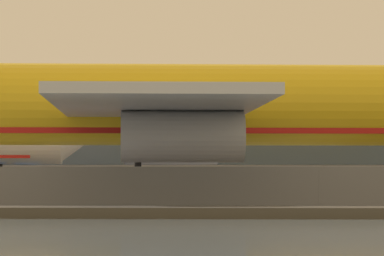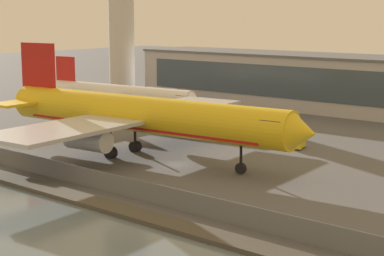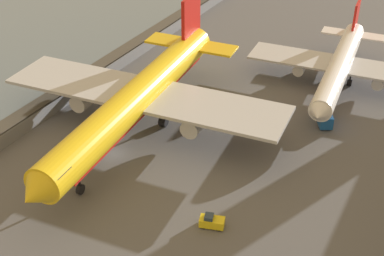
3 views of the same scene
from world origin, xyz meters
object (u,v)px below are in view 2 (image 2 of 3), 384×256
(baggage_tug, at_px, (298,144))
(cargo_jet_yellow, at_px, (136,115))
(ops_van, at_px, (172,116))
(passenger_jet_white_red, at_px, (118,95))

(baggage_tug, bearing_deg, cargo_jet_yellow, -126.66)
(ops_van, bearing_deg, passenger_jet_white_red, -174.21)
(cargo_jet_yellow, xyz_separation_m, baggage_tug, (15.37, 20.65, -5.49))
(baggage_tug, distance_m, ops_van, 32.18)
(cargo_jet_yellow, relative_size, baggage_tug, 15.90)
(cargo_jet_yellow, height_order, ops_van, cargo_jet_yellow)
(passenger_jet_white_red, bearing_deg, cargo_jet_yellow, -39.21)
(passenger_jet_white_red, relative_size, baggage_tug, 11.53)
(baggage_tug, xyz_separation_m, ops_van, (-31.75, 5.26, 0.47))
(cargo_jet_yellow, bearing_deg, ops_van, 122.30)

